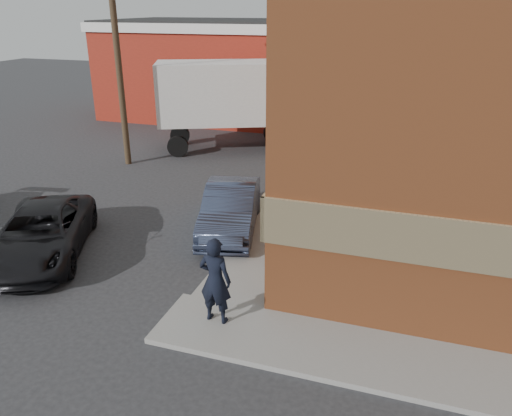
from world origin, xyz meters
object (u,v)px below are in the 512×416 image
Objects in this scene: sedan at (231,208)px; box_truck at (244,100)px; man at (215,280)px; utility_pole at (117,50)px; warehouse at (244,69)px; suv_a at (41,233)px.

box_truck is (-2.72, 8.93, 1.61)m from sedan.
utility_pole is at bearing -47.27° from man.
warehouse is 3.39× the size of suv_a.
warehouse is 3.76× the size of sedan.
suv_a is at bearing -73.71° from utility_pole.
warehouse is 1.81× the size of utility_pole.
warehouse is 1.93× the size of box_truck.
suv_a is 12.31m from box_truck.
utility_pole reaches higher than man.
utility_pole is 4.65× the size of man.
box_truck is (-4.16, 13.59, 1.24)m from man.
warehouse reaches higher than man.
utility_pole is 9.49m from suv_a.
man is at bearing -96.60° from box_truck.
box_truck is at bearing 44.20° from utility_pole.
man is 0.23× the size of box_truck.
sedan is (5.20, -16.06, -2.10)m from warehouse.
sedan is 0.90× the size of suv_a.
utility_pole is at bearing 128.96° from sedan.
suv_a is (-4.30, -3.17, -0.05)m from sedan.
box_truck is at bearing -70.81° from warehouse.
box_truck is at bearing 57.59° from suv_a.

